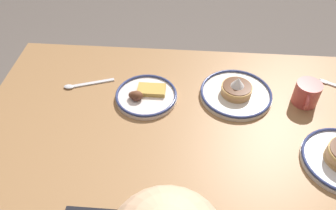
# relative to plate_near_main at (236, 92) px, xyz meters

# --- Properties ---
(dining_table) EXTENTS (1.48, 0.84, 0.74)m
(dining_table) POSITION_rel_plate_near_main_xyz_m (0.21, 0.13, -0.11)
(dining_table) COLOR #9E7146
(dining_table) RESTS_ON ground_plane
(plate_near_main) EXTENTS (0.28, 0.28, 0.09)m
(plate_near_main) POSITION_rel_plate_near_main_xyz_m (0.00, 0.00, 0.00)
(plate_near_main) COLOR silver
(plate_near_main) RESTS_ON dining_table
(plate_center_pancakes) EXTENTS (0.24, 0.24, 0.05)m
(plate_center_pancakes) POSITION_rel_plate_near_main_xyz_m (0.35, 0.04, -0.00)
(plate_center_pancakes) COLOR silver
(plate_center_pancakes) RESTS_ON dining_table
(coffee_mug) EXTENTS (0.09, 0.13, 0.09)m
(coffee_mug) POSITION_rel_plate_near_main_xyz_m (-0.26, 0.02, 0.03)
(coffee_mug) COLOR #BF4C47
(coffee_mug) RESTS_ON dining_table
(tea_spoon) EXTENTS (0.19, 0.08, 0.01)m
(tea_spoon) POSITION_rel_plate_near_main_xyz_m (0.62, -0.01, -0.01)
(tea_spoon) COLOR silver
(tea_spoon) RESTS_ON dining_table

